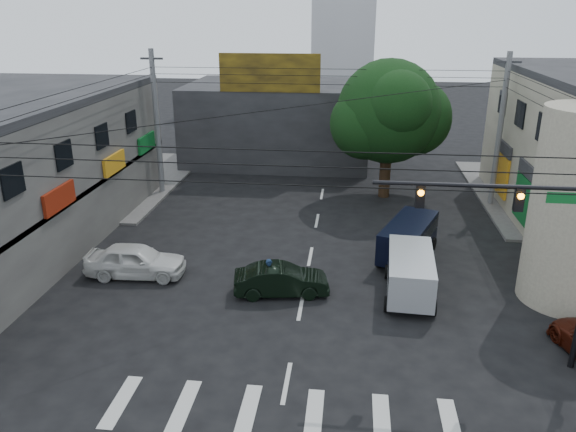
% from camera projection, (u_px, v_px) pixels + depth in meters
% --- Properties ---
extents(ground, '(160.00, 160.00, 0.00)m').
position_uv_depth(ground, '(296.00, 333.00, 21.03)').
color(ground, black).
rests_on(ground, ground).
extents(sidewalk_far_left, '(16.00, 16.00, 0.15)m').
position_uv_depth(sidewalk_far_left, '(69.00, 180.00, 39.70)').
color(sidewalk_far_left, '#514F4C').
rests_on(sidewalk_far_left, ground).
extents(building_far, '(14.00, 10.00, 6.00)m').
position_uv_depth(building_far, '(279.00, 122.00, 44.65)').
color(building_far, '#232326').
rests_on(building_far, ground).
extents(billboard, '(7.00, 0.30, 2.60)m').
position_uv_depth(billboard, '(270.00, 73.00, 38.59)').
color(billboard, olive).
rests_on(billboard, building_far).
extents(street_tree, '(6.40, 6.40, 8.70)m').
position_uv_depth(street_tree, '(389.00, 112.00, 34.54)').
color(street_tree, black).
rests_on(street_tree, ground).
extents(traffic_gantry, '(7.10, 0.35, 7.20)m').
position_uv_depth(traffic_gantry, '(541.00, 233.00, 17.58)').
color(traffic_gantry, black).
rests_on(traffic_gantry, ground).
extents(utility_pole_far_left, '(0.32, 0.32, 9.20)m').
position_uv_depth(utility_pole_far_left, '(157.00, 124.00, 35.47)').
color(utility_pole_far_left, '#59595B').
rests_on(utility_pole_far_left, ground).
extents(utility_pole_far_right, '(0.32, 0.32, 9.20)m').
position_uv_depth(utility_pole_far_right, '(500.00, 132.00, 33.22)').
color(utility_pole_far_right, '#59595B').
rests_on(utility_pole_far_right, ground).
extents(dark_sedan, '(2.69, 4.45, 1.32)m').
position_uv_depth(dark_sedan, '(281.00, 280.00, 23.71)').
color(dark_sedan, black).
rests_on(dark_sedan, ground).
extents(white_compact, '(2.20, 4.64, 1.53)m').
position_uv_depth(white_compact, '(136.00, 260.00, 25.31)').
color(white_compact, silver).
rests_on(white_compact, ground).
extents(silver_minivan, '(4.56, 2.33, 1.87)m').
position_uv_depth(silver_minivan, '(410.00, 276.00, 23.49)').
color(silver_minivan, '#B2B5BB').
rests_on(silver_minivan, ground).
extents(navy_van, '(5.77, 4.79, 1.85)m').
position_uv_depth(navy_van, '(408.00, 240.00, 27.10)').
color(navy_van, black).
rests_on(navy_van, ground).
extents(traffic_officer, '(0.65, 0.48, 1.58)m').
position_uv_depth(traffic_officer, '(269.00, 277.00, 23.70)').
color(traffic_officer, '#122340').
rests_on(traffic_officer, ground).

